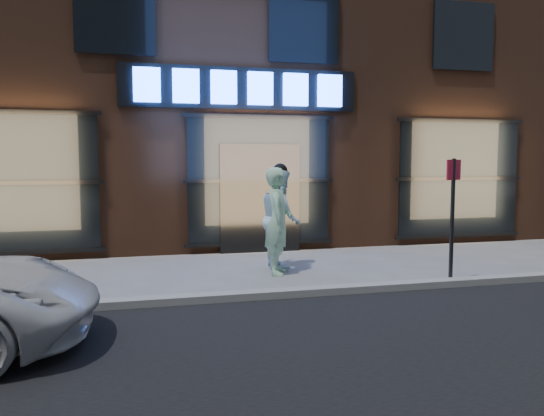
# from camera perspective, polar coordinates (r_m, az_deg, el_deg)

# --- Properties ---
(ground) EXTENTS (90.00, 90.00, 0.00)m
(ground) POSITION_cam_1_polar(r_m,az_deg,el_deg) (8.21, 4.86, -9.31)
(ground) COLOR slate
(ground) RESTS_ON ground
(curb) EXTENTS (60.00, 0.25, 0.12)m
(curb) POSITION_cam_1_polar(r_m,az_deg,el_deg) (8.20, 4.87, -8.91)
(curb) COLOR gray
(curb) RESTS_ON ground
(storefront_building) EXTENTS (30.20, 8.28, 10.30)m
(storefront_building) POSITION_cam_1_polar(r_m,az_deg,el_deg) (16.02, -4.68, 16.31)
(storefront_building) COLOR #54301E
(storefront_building) RESTS_ON ground
(man_bowtie) EXTENTS (0.65, 0.81, 1.92)m
(man_bowtie) POSITION_cam_1_polar(r_m,az_deg,el_deg) (9.52, 0.64, -1.40)
(man_bowtie) COLOR #ABE1BF
(man_bowtie) RESTS_ON ground
(man_cap) EXTENTS (0.79, 0.98, 1.90)m
(man_cap) POSITION_cam_1_polar(r_m,az_deg,el_deg) (10.16, 0.88, -1.04)
(man_cap) COLOR white
(man_cap) RESTS_ON ground
(sign_post) EXTENTS (0.32, 0.14, 2.08)m
(sign_post) POSITION_cam_1_polar(r_m,az_deg,el_deg) (9.16, 18.84, -0.08)
(sign_post) COLOR #262628
(sign_post) RESTS_ON ground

